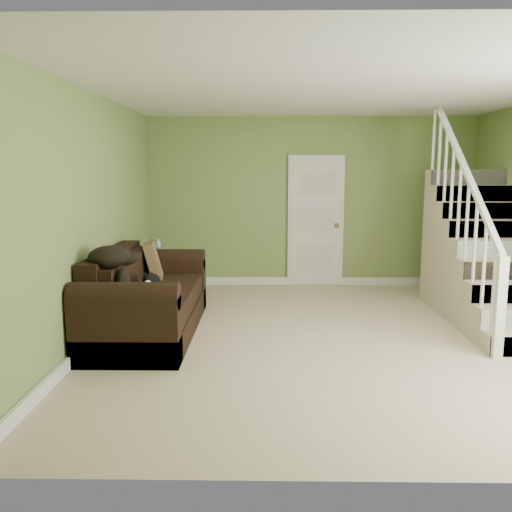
{
  "coord_description": "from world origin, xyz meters",
  "views": [
    {
      "loc": [
        -0.69,
        -5.67,
        1.8
      ],
      "look_at": [
        -0.78,
        0.11,
        0.87
      ],
      "focal_mm": 38.0,
      "sensor_mm": 36.0,
      "label": 1
    }
  ],
  "objects_px": {
    "banana": "(163,300)",
    "sofa": "(145,302)",
    "side_table": "(154,278)",
    "cat": "(151,282)"
  },
  "relations": [
    {
      "from": "cat",
      "to": "banana",
      "type": "distance_m",
      "value": 0.58
    },
    {
      "from": "sofa",
      "to": "banana",
      "type": "height_order",
      "value": "sofa"
    },
    {
      "from": "sofa",
      "to": "cat",
      "type": "relative_size",
      "value": 4.63
    },
    {
      "from": "side_table",
      "to": "banana",
      "type": "relative_size",
      "value": 4.45
    },
    {
      "from": "cat",
      "to": "banana",
      "type": "bearing_deg",
      "value": -68.19
    },
    {
      "from": "side_table",
      "to": "cat",
      "type": "height_order",
      "value": "side_table"
    },
    {
      "from": "side_table",
      "to": "cat",
      "type": "bearing_deg",
      "value": -79.35
    },
    {
      "from": "side_table",
      "to": "sofa",
      "type": "bearing_deg",
      "value": -82.4
    },
    {
      "from": "banana",
      "to": "sofa",
      "type": "bearing_deg",
      "value": 115.46
    },
    {
      "from": "side_table",
      "to": "banana",
      "type": "distance_m",
      "value": 2.19
    }
  ]
}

